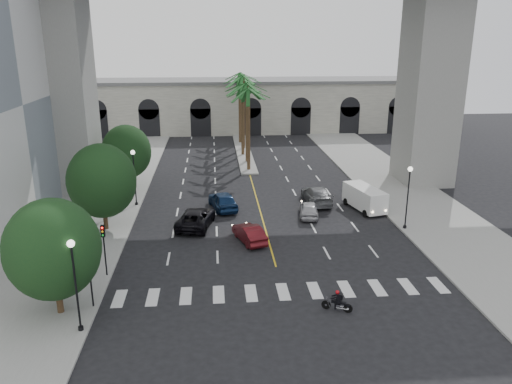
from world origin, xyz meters
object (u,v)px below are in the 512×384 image
object	(u,v)px
cargo_van	(365,198)
motorcycle_rider	(338,302)
car_e	(223,200)
pedestrian_a	(53,262)
car_d	(317,195)
lamp_post_left_far	(134,173)
lamp_post_right	(408,192)
car_b	(249,233)
pedestrian_b	(83,223)
traffic_signal_far	(104,242)
lamp_post_left_near	(75,278)
traffic_signal_near	(89,269)
car_a	(309,209)
car_c	(196,218)

from	to	relation	value
cargo_van	motorcycle_rider	bearing A→B (deg)	-124.96
car_e	pedestrian_a	bearing A→B (deg)	35.58
car_d	lamp_post_left_far	bearing A→B (deg)	-3.62
lamp_post_right	cargo_van	xyz separation A→B (m)	(-1.89, 5.11, -2.03)
car_b	pedestrian_b	distance (m)	13.23
traffic_signal_far	lamp_post_left_far	bearing A→B (deg)	90.40
motorcycle_rider	lamp_post_right	bearing A→B (deg)	78.95
traffic_signal_far	motorcycle_rider	bearing A→B (deg)	-21.32
lamp_post_left_far	car_e	size ratio (longest dim) A/B	1.11
car_b	car_d	world-z (taller)	car_d
lamp_post_left_near	pedestrian_a	xyz separation A→B (m)	(-3.30, 6.69, -2.12)
traffic_signal_near	motorcycle_rider	xyz separation A→B (m)	(14.14, -1.52, -1.92)
lamp_post_right	car_a	xyz separation A→B (m)	(-7.26, 3.88, -2.54)
car_b	car_e	distance (m)	8.08
motorcycle_rider	lamp_post_left_far	bearing A→B (deg)	149.85
traffic_signal_near	cargo_van	distance (m)	26.05
lamp_post_right	traffic_signal_far	xyz separation A→B (m)	(-22.70, -6.50, -0.71)
cargo_van	traffic_signal_near	bearing A→B (deg)	-156.80
lamp_post_left_far	motorcycle_rider	xyz separation A→B (m)	(14.24, -20.02, -2.63)
traffic_signal_far	car_b	bearing A→B (deg)	27.73
pedestrian_a	car_d	bearing A→B (deg)	21.42
lamp_post_left_near	pedestrian_a	bearing A→B (deg)	116.28
lamp_post_left_far	car_a	size ratio (longest dim) A/B	1.34
car_c	pedestrian_b	size ratio (longest dim) A/B	2.87
pedestrian_b	lamp_post_right	bearing A→B (deg)	6.34
motorcycle_rider	car_b	bearing A→B (deg)	136.55
lamp_post_left_far	traffic_signal_near	size ratio (longest dim) A/B	1.47
lamp_post_left_near	lamp_post_right	xyz separation A→B (m)	(22.80, 13.00, 0.00)
traffic_signal_far	car_e	size ratio (longest dim) A/B	0.76
traffic_signal_far	car_c	xyz separation A→B (m)	(5.60, 8.71, -1.75)
traffic_signal_near	car_a	distance (m)	21.18
lamp_post_right	pedestrian_b	world-z (taller)	lamp_post_right
cargo_van	car_c	bearing A→B (deg)	177.11
lamp_post_left_far	traffic_signal_near	distance (m)	18.51
traffic_signal_far	pedestrian_b	world-z (taller)	traffic_signal_far
lamp_post_left_near	lamp_post_right	bearing A→B (deg)	29.69
lamp_post_left_near	pedestrian_a	world-z (taller)	lamp_post_left_near
car_a	pedestrian_a	distance (m)	21.43
car_d	cargo_van	size ratio (longest dim) A/B	1.02
motorcycle_rider	pedestrian_a	bearing A→B (deg)	-173.59
car_b	car_d	size ratio (longest dim) A/B	0.77
car_e	traffic_signal_far	bearing A→B (deg)	45.68
car_c	car_e	distance (m)	4.90
traffic_signal_far	pedestrian_a	distance (m)	3.69
car_e	pedestrian_b	bearing A→B (deg)	13.94
car_c	pedestrian_b	world-z (taller)	pedestrian_b
lamp_post_right	lamp_post_left_far	bearing A→B (deg)	160.67
traffic_signal_near	car_e	size ratio (longest dim) A/B	0.76
lamp_post_right	car_e	bearing A→B (deg)	156.18
pedestrian_a	pedestrian_b	distance (m)	7.16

